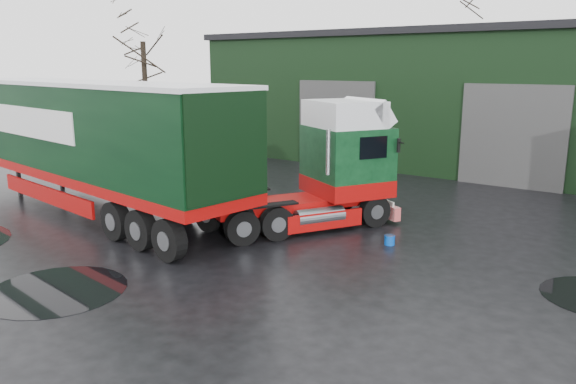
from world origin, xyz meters
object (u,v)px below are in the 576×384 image
at_px(trailer_left, 91,147).
at_px(tree_left, 145,74).
at_px(hero_tractor, 297,165).
at_px(tree_back_a, 458,64).
at_px(wash_bucket, 390,240).
at_px(warehouse, 549,99).

xyz_separation_m(trailer_left, tree_left, (-8.99, 9.93, 2.12)).
bearing_deg(tree_left, hero_tractor, -25.95).
bearing_deg(tree_back_a, wash_bucket, -73.73).
bearing_deg(warehouse, hero_tractor, -103.03).
distance_m(tree_left, tree_back_a, 21.10).
relative_size(warehouse, wash_bucket, 116.61).
distance_m(warehouse, tree_back_a, 12.90).
bearing_deg(wash_bucket, tree_back_a, 106.27).
bearing_deg(trailer_left, warehouse, -21.80).
bearing_deg(tree_back_a, hero_tractor, -80.18).
height_order(wash_bucket, tree_back_a, tree_back_a).
height_order(warehouse, hero_tractor, warehouse).
height_order(warehouse, tree_back_a, tree_back_a).
bearing_deg(hero_tractor, warehouse, 106.07).
distance_m(hero_tractor, trailer_left, 6.87).
distance_m(wash_bucket, tree_back_a, 26.94).
relative_size(tree_left, tree_back_a, 0.89).
bearing_deg(tree_left, warehouse, 22.83).
relative_size(warehouse, tree_left, 3.81).
height_order(hero_tractor, tree_back_a, tree_back_a).
distance_m(trailer_left, wash_bucket, 9.96).
height_order(trailer_left, tree_left, tree_left).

